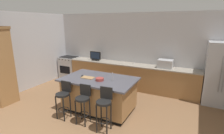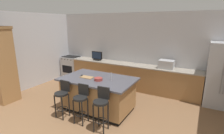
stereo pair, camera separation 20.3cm
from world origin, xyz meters
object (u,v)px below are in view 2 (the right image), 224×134
(tv_monitor, at_px, (97,56))
(cutting_board, at_px, (87,77))
(cabinet_tower, at_px, (1,64))
(range_oven, at_px, (72,67))
(bar_stool_right, at_px, (101,106))
(kitchen_island, at_px, (98,94))
(microwave, at_px, (166,64))
(fruit_bowl, at_px, (98,79))
(bar_stool_left, at_px, (62,96))
(bar_stool_center, at_px, (81,101))
(refrigerator, at_px, (222,75))
(tv_remote, at_px, (81,76))

(tv_monitor, xyz_separation_m, cutting_board, (1.01, -2.03, -0.15))
(cutting_board, bearing_deg, cabinet_tower, -162.03)
(range_oven, xyz_separation_m, bar_stool_right, (3.32, -2.78, 0.15))
(kitchen_island, xyz_separation_m, microwave, (1.41, 1.99, 0.58))
(cabinet_tower, relative_size, bar_stool_right, 2.27)
(microwave, distance_m, cutting_board, 2.70)
(fruit_bowl, bearing_deg, cutting_board, 172.39)
(tv_monitor, relative_size, bar_stool_right, 0.46)
(bar_stool_left, distance_m, fruit_bowl, 1.02)
(microwave, xyz_separation_m, bar_stool_center, (-1.41, -2.73, -0.49))
(refrigerator, distance_m, microwave, 1.60)
(range_oven, xyz_separation_m, tv_monitor, (1.41, -0.05, 0.62))
(cabinet_tower, bearing_deg, kitchen_island, 17.88)
(microwave, xyz_separation_m, tv_monitor, (-2.71, -0.05, 0.03))
(bar_stool_left, height_order, tv_remote, bar_stool_left)
(cutting_board, bearing_deg, fruit_bowl, -7.61)
(microwave, distance_m, tv_remote, 2.81)
(refrigerator, bearing_deg, bar_stool_center, -138.42)
(refrigerator, height_order, bar_stool_left, refrigerator)
(refrigerator, bearing_deg, bar_stool_left, -143.16)
(microwave, distance_m, tv_monitor, 2.72)
(kitchen_island, distance_m, bar_stool_right, 1.01)
(refrigerator, xyz_separation_m, bar_stool_left, (-3.59, -2.69, -0.36))
(microwave, bearing_deg, bar_stool_right, -106.07)
(kitchen_island, relative_size, bar_stool_center, 2.10)
(cutting_board, bearing_deg, range_oven, 139.27)
(microwave, bearing_deg, bar_stool_left, -125.90)
(cutting_board, bearing_deg, bar_stool_center, -65.46)
(refrigerator, relative_size, microwave, 3.90)
(cabinet_tower, bearing_deg, cutting_board, 17.97)
(refrigerator, relative_size, bar_stool_center, 1.96)
(bar_stool_center, bearing_deg, fruit_bowl, 75.04)
(cabinet_tower, relative_size, bar_stool_center, 2.41)
(kitchen_island, height_order, refrigerator, refrigerator)
(kitchen_island, bearing_deg, bar_stool_right, -52.63)
(refrigerator, height_order, microwave, refrigerator)
(bar_stool_left, bearing_deg, microwave, 53.94)
(tv_remote, bearing_deg, cutting_board, -35.39)
(cabinet_tower, bearing_deg, bar_stool_center, 3.58)
(tv_monitor, bearing_deg, refrigerator, -0.21)
(microwave, height_order, bar_stool_center, microwave)
(microwave, distance_m, bar_stool_center, 3.11)
(kitchen_island, bearing_deg, range_oven, 143.79)
(bar_stool_left, distance_m, cutting_board, 0.82)
(refrigerator, xyz_separation_m, cabinet_tower, (-5.86, -2.84, 0.26))
(microwave, bearing_deg, tv_monitor, -178.91)
(refrigerator, distance_m, fruit_bowl, 3.55)
(bar_stool_right, bearing_deg, kitchen_island, 122.07)
(range_oven, distance_m, bar_stool_left, 3.48)
(kitchen_island, bearing_deg, fruit_bowl, -52.12)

